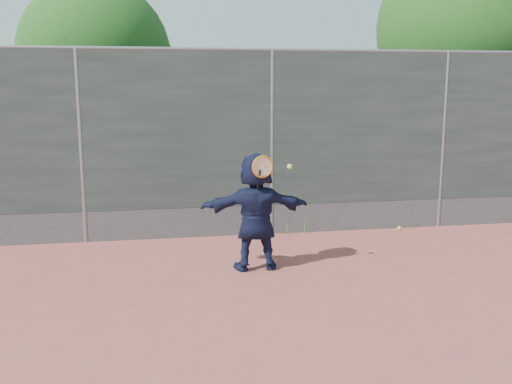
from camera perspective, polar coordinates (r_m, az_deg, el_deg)
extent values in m
plane|color=#9E4C42|center=(6.36, 7.90, -12.12)|extent=(80.00, 80.00, 0.00)
imported|color=#141A39|center=(7.60, 0.00, -1.96)|extent=(1.48, 0.49, 1.58)
sphere|color=yellow|center=(10.09, 14.14, -3.53)|extent=(0.07, 0.07, 0.07)
cube|color=#38423D|center=(9.28, 1.58, 6.32)|extent=(20.00, 0.04, 2.50)
cube|color=slate|center=(9.52, 1.54, -2.72)|extent=(20.00, 0.03, 0.50)
cylinder|color=gray|center=(9.27, 1.62, 14.04)|extent=(20.00, 0.05, 0.05)
cylinder|color=gray|center=(9.20, -17.12, 4.25)|extent=(0.06, 0.06, 3.00)
cylinder|color=gray|center=(9.31, 1.58, 4.79)|extent=(0.06, 0.06, 3.00)
cylinder|color=gray|center=(10.33, 18.18, 4.84)|extent=(0.06, 0.06, 3.00)
torus|color=orange|center=(7.30, 0.66, 2.54)|extent=(0.29, 0.10, 0.29)
cylinder|color=beige|center=(7.30, 0.66, 2.54)|extent=(0.24, 0.07, 0.25)
cylinder|color=black|center=(7.34, 0.24, 1.01)|extent=(0.06, 0.13, 0.33)
sphere|color=yellow|center=(7.42, 3.38, 2.54)|extent=(0.07, 0.07, 0.07)
cylinder|color=#382314|center=(12.98, 19.47, 4.96)|extent=(0.28, 0.28, 2.60)
sphere|color=#23561C|center=(12.98, 20.11, 15.06)|extent=(3.60, 3.60, 3.60)
sphere|color=#23561C|center=(13.49, 22.31, 13.19)|extent=(2.52, 2.52, 2.52)
cylinder|color=#382314|center=(12.20, -15.31, 3.92)|extent=(0.28, 0.28, 2.20)
sphere|color=#23561C|center=(12.14, -15.77, 12.98)|extent=(3.00, 3.00, 3.00)
sphere|color=#23561C|center=(12.29, -12.76, 11.68)|extent=(2.10, 2.10, 2.10)
cone|color=#387226|center=(9.48, 3.16, -3.53)|extent=(0.03, 0.03, 0.26)
cone|color=#387226|center=(9.57, 4.89, -3.30)|extent=(0.03, 0.03, 0.30)
cone|color=#387226|center=(9.40, 1.10, -3.77)|extent=(0.03, 0.03, 0.22)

